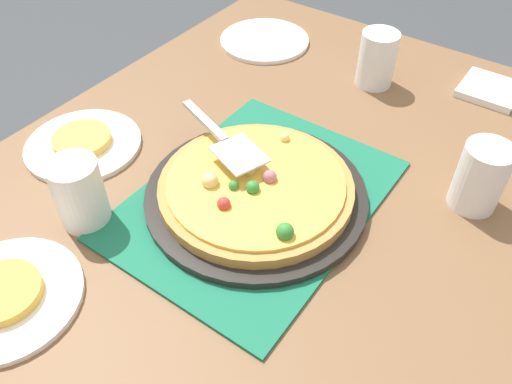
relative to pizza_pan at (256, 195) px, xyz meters
The scene contains 14 objects.
dining_table 0.12m from the pizza_pan, ahead, with size 1.40×1.00×0.75m.
placemat 0.01m from the pizza_pan, ahead, with size 0.48×0.36×0.01m, color #196B4C.
pizza_pan is the anchor object (origin of this frame).
pizza 0.02m from the pizza_pan, 15.50° to the left, with size 0.33×0.33×0.05m.
plate_near_left 0.41m from the pizza_pan, 25.38° to the right, with size 0.22×0.22×0.01m, color white.
plate_far_right 0.36m from the pizza_pan, 78.35° to the right, with size 0.22×0.22×0.01m, color white.
plate_side 0.56m from the pizza_pan, 146.95° to the right, with size 0.22×0.22×0.01m, color white.
served_slice_left 0.41m from the pizza_pan, 25.38° to the right, with size 0.11×0.11×0.02m, color gold.
served_slice_right 0.36m from the pizza_pan, 78.35° to the right, with size 0.11×0.11×0.02m, color #EAB747.
cup_near 0.46m from the pizza_pan, behind, with size 0.08×0.08×0.12m, color white.
cup_far 0.37m from the pizza_pan, 124.34° to the left, with size 0.08×0.08×0.12m, color white.
cup_corner 0.29m from the pizza_pan, 45.91° to the right, with size 0.08×0.08×0.12m, color white.
pizza_server 0.11m from the pizza_pan, 110.39° to the right, with size 0.12×0.23×0.01m.
napkin_stack 0.61m from the pizza_pan, 158.25° to the left, with size 0.12×0.12×0.02m, color white.
Camera 1 is at (0.51, 0.36, 1.39)m, focal length 36.37 mm.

